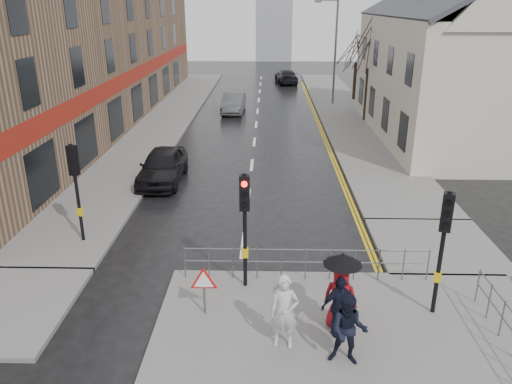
# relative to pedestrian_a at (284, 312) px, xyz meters

# --- Properties ---
(ground) EXTENTS (120.00, 120.00, 0.00)m
(ground) POSITION_rel_pedestrian_a_xyz_m (-1.23, 2.45, -1.06)
(ground) COLOR black
(ground) RESTS_ON ground
(near_pavement) EXTENTS (10.00, 9.00, 0.14)m
(near_pavement) POSITION_rel_pedestrian_a_xyz_m (1.77, -1.05, -0.99)
(near_pavement) COLOR #605E5B
(near_pavement) RESTS_ON ground
(left_pavement) EXTENTS (4.00, 44.00, 0.14)m
(left_pavement) POSITION_rel_pedestrian_a_xyz_m (-7.73, 25.45, -0.99)
(left_pavement) COLOR #605E5B
(left_pavement) RESTS_ON ground
(right_pavement) EXTENTS (4.00, 40.00, 0.14)m
(right_pavement) POSITION_rel_pedestrian_a_xyz_m (5.27, 27.45, -0.99)
(right_pavement) COLOR #605E5B
(right_pavement) RESTS_ON ground
(pavement_bridge_right) EXTENTS (4.00, 4.20, 0.14)m
(pavement_bridge_right) POSITION_rel_pedestrian_a_xyz_m (5.27, 5.45, -0.99)
(pavement_bridge_right) COLOR #605E5B
(pavement_bridge_right) RESTS_ON ground
(building_left_terrace) EXTENTS (8.00, 42.00, 10.00)m
(building_left_terrace) POSITION_rel_pedestrian_a_xyz_m (-13.23, 24.45, 3.94)
(building_left_terrace) COLOR #8C6A51
(building_left_terrace) RESTS_ON ground
(building_right_cream) EXTENTS (9.00, 16.40, 10.10)m
(building_right_cream) POSITION_rel_pedestrian_a_xyz_m (10.77, 20.45, 3.72)
(building_right_cream) COLOR #BAB3A2
(building_right_cream) RESTS_ON ground
(traffic_signal_near_left) EXTENTS (0.28, 0.27, 3.40)m
(traffic_signal_near_left) POSITION_rel_pedestrian_a_xyz_m (-1.03, 2.65, 1.40)
(traffic_signal_near_left) COLOR black
(traffic_signal_near_left) RESTS_ON near_pavement
(traffic_signal_near_right) EXTENTS (0.34, 0.33, 3.40)m
(traffic_signal_near_right) POSITION_rel_pedestrian_a_xyz_m (3.97, 1.45, 1.40)
(traffic_signal_near_right) COLOR black
(traffic_signal_near_right) RESTS_ON near_pavement
(traffic_signal_far_left) EXTENTS (0.34, 0.33, 3.40)m
(traffic_signal_far_left) POSITION_rel_pedestrian_a_xyz_m (-6.73, 5.45, 1.40)
(traffic_signal_far_left) COLOR black
(traffic_signal_far_left) RESTS_ON left_pavement
(guard_railing_front) EXTENTS (7.14, 0.04, 1.00)m
(guard_railing_front) POSITION_rel_pedestrian_a_xyz_m (0.72, 3.05, -0.20)
(guard_railing_front) COLOR #595B5E
(guard_railing_front) RESTS_ON near_pavement
(warning_sign) EXTENTS (0.80, 0.07, 1.35)m
(warning_sign) POSITION_rel_pedestrian_a_xyz_m (-2.03, 1.24, -0.02)
(warning_sign) COLOR #595B5E
(warning_sign) RESTS_ON near_pavement
(street_lamp) EXTENTS (1.83, 0.25, 8.00)m
(street_lamp) POSITION_rel_pedestrian_a_xyz_m (4.59, 30.45, 3.64)
(street_lamp) COLOR #595B5E
(street_lamp) RESTS_ON right_pavement
(tree_near) EXTENTS (2.40, 2.40, 6.58)m
(tree_near) POSITION_rel_pedestrian_a_xyz_m (6.27, 24.45, 4.08)
(tree_near) COLOR black
(tree_near) RESTS_ON right_pavement
(tree_far) EXTENTS (2.40, 2.40, 5.64)m
(tree_far) POSITION_rel_pedestrian_a_xyz_m (6.77, 32.45, 3.36)
(tree_far) COLOR black
(tree_far) RESTS_ON right_pavement
(pedestrian_a) EXTENTS (0.71, 0.50, 1.84)m
(pedestrian_a) POSITION_rel_pedestrian_a_xyz_m (0.00, 0.00, 0.00)
(pedestrian_a) COLOR #BBBCB7
(pedestrian_a) RESTS_ON near_pavement
(pedestrian_b) EXTENTS (0.95, 0.81, 1.72)m
(pedestrian_b) POSITION_rel_pedestrian_a_xyz_m (1.41, -0.58, -0.06)
(pedestrian_b) COLOR black
(pedestrian_b) RESTS_ON near_pavement
(pedestrian_with_umbrella) EXTENTS (0.97, 0.96, 2.05)m
(pedestrian_with_umbrella) POSITION_rel_pedestrian_a_xyz_m (1.40, 0.74, 0.20)
(pedestrian_with_umbrella) COLOR maroon
(pedestrian_with_umbrella) RESTS_ON near_pavement
(pedestrian_d) EXTENTS (0.99, 0.69, 1.57)m
(pedestrian_d) POSITION_rel_pedestrian_a_xyz_m (1.32, 0.47, -0.14)
(pedestrian_d) COLOR black
(pedestrian_d) RESTS_ON near_pavement
(car_parked) EXTENTS (1.88, 4.55, 1.54)m
(car_parked) POSITION_rel_pedestrian_a_xyz_m (-5.23, 11.80, -0.29)
(car_parked) COLOR black
(car_parked) RESTS_ON ground
(car_mid) EXTENTS (1.67, 4.41, 1.43)m
(car_mid) POSITION_rel_pedestrian_a_xyz_m (-3.02, 27.38, -0.34)
(car_mid) COLOR #424647
(car_mid) RESTS_ON ground
(car_far) EXTENTS (2.45, 4.93, 1.38)m
(car_far) POSITION_rel_pedestrian_a_xyz_m (1.39, 41.86, -0.37)
(car_far) COLOR black
(car_far) RESTS_ON ground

